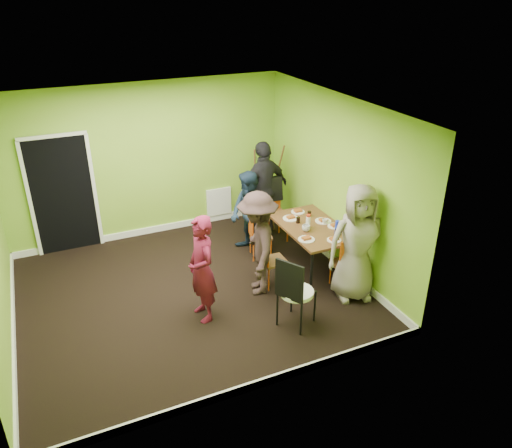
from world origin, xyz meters
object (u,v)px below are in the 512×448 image
at_px(blue_bottle, 337,227).
at_px(person_left_near, 258,244).
at_px(orange_bottle, 308,220).
at_px(chair_front_end, 348,261).
at_px(person_standing, 202,269).
at_px(chair_left_far, 257,232).
at_px(chair_back_end, 270,196).
at_px(dining_table, 312,229).
at_px(person_front_end, 357,243).
at_px(easel, 267,186).
at_px(person_back_end, 264,189).
at_px(person_left_far, 249,215).
at_px(thermos, 308,222).
at_px(chair_bentwood, 294,290).
at_px(chair_left_near, 269,257).

relative_size(blue_bottle, person_left_near, 0.14).
distance_m(orange_bottle, person_left_near, 1.17).
distance_m(chair_front_end, person_standing, 2.23).
bearing_deg(chair_left_far, person_left_near, -9.80).
height_order(chair_back_end, person_standing, person_standing).
bearing_deg(dining_table, person_front_end, -81.09).
height_order(easel, person_back_end, person_back_end).
relative_size(orange_bottle, person_left_far, 0.05).
distance_m(chair_back_end, person_back_end, 0.17).
height_order(person_left_far, person_left_near, person_left_near).
xyz_separation_m(chair_front_end, person_left_near, (-1.23, 0.56, 0.30)).
bearing_deg(person_standing, chair_front_end, 78.40).
bearing_deg(thermos, chair_back_end, 90.19).
relative_size(dining_table, thermos, 7.16).
height_order(chair_bentwood, orange_bottle, chair_bentwood).
distance_m(chair_bentwood, person_left_far, 2.13).
distance_m(thermos, person_left_far, 1.08).
bearing_deg(blue_bottle, person_left_near, 175.55).
distance_m(dining_table, thermos, 0.19).
bearing_deg(orange_bottle, person_standing, -160.67).
height_order(orange_bottle, person_left_near, person_left_near).
distance_m(person_left_near, person_front_end, 1.45).
relative_size(dining_table, chair_back_end, 1.35).
bearing_deg(dining_table, orange_bottle, 90.90).
height_order(chair_left_near, person_front_end, person_front_end).
height_order(chair_bentwood, blue_bottle, chair_bentwood).
height_order(easel, person_left_far, easel).
height_order(orange_bottle, person_back_end, person_back_end).
bearing_deg(person_back_end, orange_bottle, 83.27).
relative_size(orange_bottle, person_front_end, 0.04).
relative_size(easel, thermos, 7.57).
height_order(easel, person_left_near, person_left_near).
height_order(chair_front_end, thermos, thermos).
bearing_deg(chair_bentwood, person_front_end, 72.91).
distance_m(chair_left_near, person_left_near, 0.39).
bearing_deg(orange_bottle, easel, 88.59).
bearing_deg(chair_back_end, blue_bottle, 103.36).
distance_m(dining_table, chair_left_near, 0.91).
distance_m(chair_left_near, person_standing, 1.28).
xyz_separation_m(thermos, blue_bottle, (0.32, -0.34, 0.00)).
height_order(chair_left_far, person_back_end, person_back_end).
distance_m(chair_bentwood, person_front_end, 1.24).
bearing_deg(blue_bottle, person_front_end, -95.46).
xyz_separation_m(chair_left_near, chair_back_end, (0.76, 1.54, 0.29)).
distance_m(chair_front_end, chair_bentwood, 1.24).
bearing_deg(easel, orange_bottle, -91.41).
height_order(chair_back_end, chair_bentwood, chair_back_end).
distance_m(chair_bentwood, thermos, 1.57).
bearing_deg(person_left_far, chair_front_end, 16.51).
xyz_separation_m(chair_bentwood, thermos, (0.91, 1.24, 0.26)).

